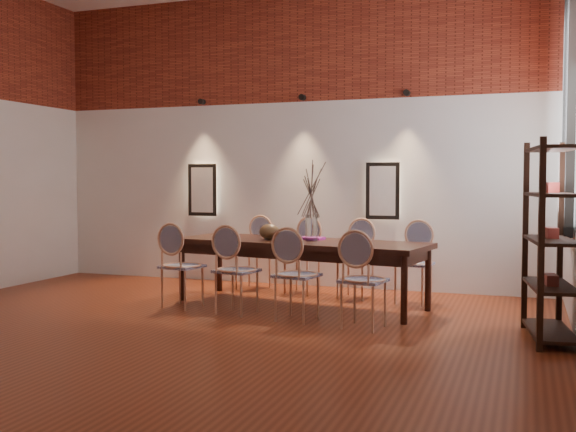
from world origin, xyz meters
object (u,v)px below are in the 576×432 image
(chair_far_c, at_px, (355,260))
(vase, at_px, (311,228))
(chair_near_b, at_px, (237,270))
(dining_table, at_px, (300,273))
(bowl, at_px, (270,232))
(shelving_rack, at_px, (551,240))
(chair_far_a, at_px, (253,253))
(chair_far_b, at_px, (302,256))
(chair_far_d, at_px, (413,263))
(chair_near_c, at_px, (297,275))
(book, at_px, (312,238))
(chair_near_a, at_px, (182,266))
(chair_near_d, at_px, (363,280))

(chair_far_c, bearing_deg, vase, 73.92)
(chair_near_b, bearing_deg, chair_far_c, 63.97)
(dining_table, bearing_deg, vase, 0.00)
(bowl, xyz_separation_m, shelving_rack, (3.03, -0.84, 0.06))
(chair_far_a, xyz_separation_m, chair_far_b, (0.73, -0.12, 0.00))
(chair_far_d, bearing_deg, bowl, 28.55)
(chair_near_c, xyz_separation_m, bowl, (-0.61, 0.81, 0.37))
(chair_far_a, xyz_separation_m, chair_far_d, (2.18, -0.36, 0.00))
(chair_far_a, height_order, chair_far_c, same)
(chair_near_b, height_order, book, chair_near_b)
(chair_far_b, bearing_deg, vase, 124.55)
(shelving_rack, bearing_deg, chair_far_a, 146.43)
(chair_near_a, relative_size, chair_near_b, 1.00)
(chair_near_c, bearing_deg, chair_near_d, 0.00)
(chair_near_b, xyz_separation_m, chair_far_d, (1.70, 1.24, 0.00))
(chair_near_c, relative_size, shelving_rack, 0.52)
(chair_near_b, xyz_separation_m, bowl, (0.11, 0.69, 0.37))
(bowl, relative_size, book, 0.92)
(chair_far_b, xyz_separation_m, chair_far_d, (1.45, -0.24, 0.00))
(chair_near_b, distance_m, bowl, 0.79)
(chair_near_c, distance_m, shelving_rack, 2.46)
(shelving_rack, bearing_deg, vase, 154.51)
(chair_near_a, bearing_deg, chair_near_d, 0.00)
(bowl, distance_m, book, 0.50)
(chair_near_a, bearing_deg, chair_far_d, 34.31)
(chair_near_c, relative_size, chair_near_d, 1.00)
(chair_near_a, relative_size, chair_far_d, 1.00)
(dining_table, relative_size, chair_near_c, 3.13)
(vase, bearing_deg, chair_far_a, 139.57)
(dining_table, height_order, chair_far_a, chair_far_a)
(chair_near_d, distance_m, chair_far_c, 1.68)
(chair_near_b, height_order, chair_far_a, same)
(chair_far_b, bearing_deg, shelving_rack, 160.13)
(chair_near_b, bearing_deg, chair_far_d, 45.67)
(chair_near_a, bearing_deg, chair_near_b, 0.00)
(shelving_rack, bearing_deg, dining_table, 154.95)
(chair_near_d, relative_size, book, 3.62)
(dining_table, height_order, chair_far_c, chair_far_c)
(chair_near_c, height_order, chair_far_d, same)
(chair_near_c, height_order, chair_far_a, same)
(book, bearing_deg, chair_far_b, 117.81)
(dining_table, relative_size, bowl, 12.25)
(chair_near_b, bearing_deg, chair_far_b, 90.00)
(chair_near_b, distance_m, chair_far_b, 1.51)
(chair_near_a, height_order, chair_near_c, same)
(dining_table, distance_m, chair_far_c, 0.84)
(book, bearing_deg, chair_near_d, -51.41)
(chair_far_b, bearing_deg, bowl, 89.68)
(chair_near_a, distance_m, chair_near_c, 1.47)
(chair_far_c, bearing_deg, chair_near_d, 116.03)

